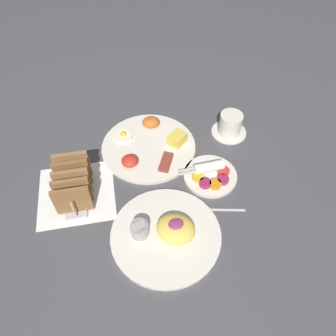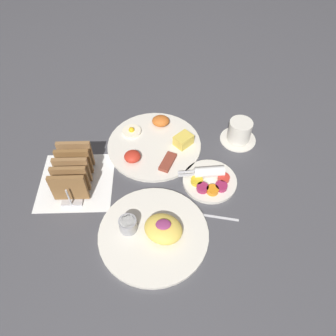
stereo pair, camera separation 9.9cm
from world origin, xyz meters
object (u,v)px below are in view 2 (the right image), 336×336
object	(u,v)px
plate_condiments	(210,180)
coffee_cup	(239,132)
plate_breakfast	(155,143)
toast_rack	(73,171)
plate_foreground	(154,232)

from	to	relation	value
plate_condiments	coffee_cup	distance (m)	0.21
plate_condiments	coffee_cup	size ratio (longest dim) A/B	1.49
coffee_cup	plate_breakfast	bearing A→B (deg)	-176.34
toast_rack	coffee_cup	world-z (taller)	toast_rack
plate_condiments	plate_foreground	world-z (taller)	plate_foreground
plate_foreground	toast_rack	xyz separation A→B (m)	(-0.24, 0.18, 0.04)
plate_foreground	coffee_cup	distance (m)	0.45
plate_foreground	coffee_cup	xyz separation A→B (m)	(0.28, 0.35, 0.02)
plate_breakfast	toast_rack	xyz separation A→B (m)	(-0.24, -0.15, 0.04)
plate_foreground	coffee_cup	bearing A→B (deg)	50.93
plate_breakfast	plate_condiments	world-z (taller)	plate_breakfast
plate_condiments	plate_foreground	size ratio (longest dim) A/B	0.60
plate_breakfast	coffee_cup	xyz separation A→B (m)	(0.28, 0.02, 0.03)
plate_condiments	toast_rack	world-z (taller)	toast_rack
plate_breakfast	plate_condiments	xyz separation A→B (m)	(0.16, -0.16, 0.00)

